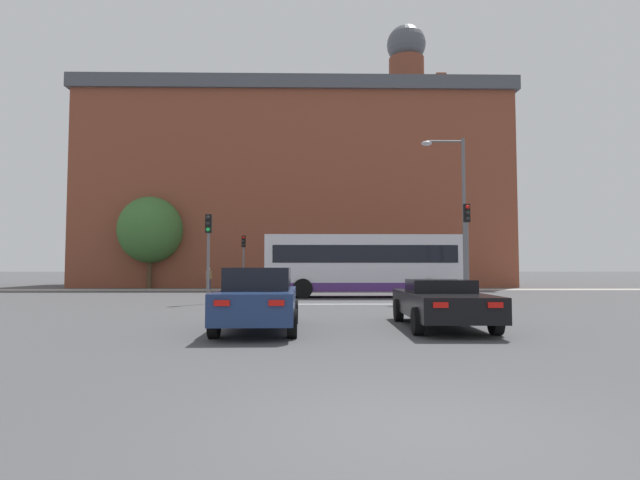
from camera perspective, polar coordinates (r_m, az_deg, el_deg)
ground_plane at (r=5.09m, az=11.15°, el=-20.77°), size 400.00×400.00×0.00m
stop_line_strip at (r=21.36m, az=1.70°, el=-7.33°), size 8.81×0.30×0.01m
far_pavement at (r=35.40m, az=0.62°, el=-5.70°), size 69.79×2.50×0.01m
brick_civic_building at (r=46.43m, az=-2.54°, el=5.54°), size 35.91×14.93×24.46m
car_saloon_left at (r=12.54m, az=-7.00°, el=-6.65°), size 1.99×4.64×1.55m
car_roadster_right at (r=13.40m, az=13.68°, el=-6.93°), size 2.10×4.88×1.23m
bus_crossing_lead at (r=26.63m, az=4.93°, el=-2.75°), size 10.26×2.77×3.25m
traffic_light_near_left at (r=21.94m, az=-12.65°, el=-0.35°), size 0.26×0.31×3.84m
traffic_light_far_left at (r=34.73m, az=-8.74°, el=-1.49°), size 0.26×0.31×3.78m
traffic_light_near_right at (r=22.68m, az=16.48°, el=0.39°), size 0.26×0.31×4.34m
street_lamp_junction at (r=24.31m, az=15.39°, el=4.23°), size 2.06×0.36×7.66m
pedestrian_waiting at (r=36.35m, az=-12.57°, el=-4.12°), size 0.45×0.41×1.58m
pedestrian_walking_east at (r=36.25m, az=12.19°, el=-3.89°), size 0.45×0.35×1.80m
pedestrian_walking_west at (r=34.61m, az=-2.77°, el=-4.12°), size 0.44×0.43×1.69m
tree_by_building at (r=40.25m, az=-18.82°, el=1.10°), size 4.83×4.83×7.00m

